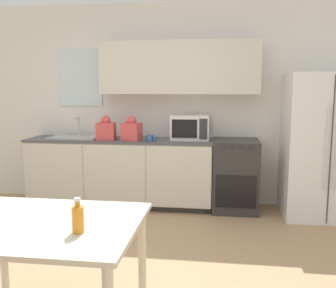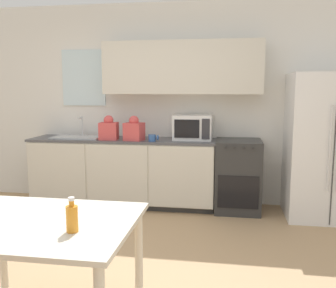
% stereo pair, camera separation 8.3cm
% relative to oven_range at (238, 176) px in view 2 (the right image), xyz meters
% --- Properties ---
extents(ground_plane, '(12.00, 12.00, 0.00)m').
position_rel_oven_range_xyz_m(ground_plane, '(-1.13, -1.93, -0.46)').
color(ground_plane, tan).
extents(wall_back, '(12.00, 0.38, 2.70)m').
position_rel_oven_range_xyz_m(wall_back, '(-1.06, 0.29, 0.98)').
color(wall_back, silver).
rests_on(wall_back, ground_plane).
extents(kitchen_counter, '(2.48, 0.60, 0.90)m').
position_rel_oven_range_xyz_m(kitchen_counter, '(-1.52, 0.01, -0.00)').
color(kitchen_counter, '#333333').
rests_on(kitchen_counter, ground_plane).
extents(oven_range, '(0.57, 0.61, 0.92)m').
position_rel_oven_range_xyz_m(oven_range, '(0.00, 0.00, 0.00)').
color(oven_range, '#2D2D2D').
rests_on(oven_range, ground_plane).
extents(refrigerator, '(0.89, 0.80, 1.74)m').
position_rel_oven_range_xyz_m(refrigerator, '(1.02, -0.08, 0.42)').
color(refrigerator, white).
rests_on(refrigerator, ground_plane).
extents(kitchen_sink, '(0.65, 0.41, 0.27)m').
position_rel_oven_range_xyz_m(kitchen_sink, '(-2.15, 0.01, 0.46)').
color(kitchen_sink, '#B7BABC').
rests_on(kitchen_sink, kitchen_counter).
extents(microwave, '(0.49, 0.39, 0.32)m').
position_rel_oven_range_xyz_m(microwave, '(-0.59, 0.08, 0.61)').
color(microwave, silver).
rests_on(microwave, kitchen_counter).
extents(coffee_mug, '(0.13, 0.10, 0.08)m').
position_rel_oven_range_xyz_m(coffee_mug, '(-1.08, -0.18, 0.49)').
color(coffee_mug, '#335999').
rests_on(coffee_mug, kitchen_counter).
extents(grocery_bag_0, '(0.25, 0.22, 0.32)m').
position_rel_oven_range_xyz_m(grocery_bag_0, '(-1.67, -0.11, 0.58)').
color(grocery_bag_0, '#D14C4C').
rests_on(grocery_bag_0, kitchen_counter).
extents(grocery_bag_1, '(0.26, 0.24, 0.32)m').
position_rel_oven_range_xyz_m(grocery_bag_1, '(-1.33, -0.13, 0.58)').
color(grocery_bag_1, '#D14C4C').
rests_on(grocery_bag_1, kitchen_counter).
extents(dining_table, '(1.16, 0.92, 0.77)m').
position_rel_oven_range_xyz_m(dining_table, '(-1.25, -2.76, 0.21)').
color(dining_table, beige).
rests_on(dining_table, ground_plane).
extents(drink_bottle, '(0.07, 0.07, 0.20)m').
position_rel_oven_range_xyz_m(drink_bottle, '(-0.98, -2.89, 0.39)').
color(drink_bottle, orange).
rests_on(drink_bottle, dining_table).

